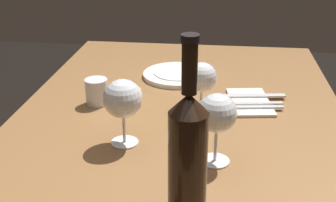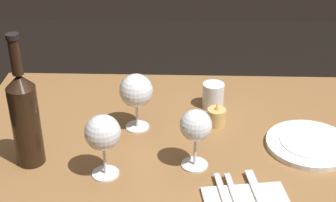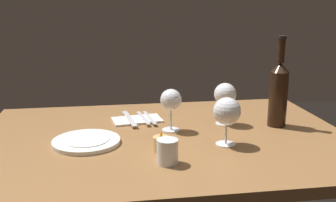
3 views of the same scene
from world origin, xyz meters
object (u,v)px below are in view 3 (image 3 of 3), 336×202
table_knife (129,119)px  fork_inner (143,118)px  fork_outer (150,118)px  water_tumbler (167,153)px  dinner_plate (86,141)px  wine_glass_centre (225,95)px  wine_glass_left (171,101)px  wine_glass_right (227,112)px  folded_napkin (137,120)px  votive_candle (161,144)px  wine_bottle (278,92)px

table_knife → fork_inner: bearing=-180.0°
fork_inner → fork_outer: size_ratio=1.00×
water_tumbler → dinner_plate: 0.32m
table_knife → wine_glass_centre: bearing=165.5°
wine_glass_left → fork_inner: bearing=-56.7°
wine_glass_left → wine_glass_right: (-0.16, 0.17, 0.00)m
water_tumbler → folded_napkin: bearing=-82.7°
folded_napkin → fork_inner: size_ratio=1.13×
wine_glass_left → fork_outer: wine_glass_left is taller
water_tumbler → fork_inner: (0.03, -0.43, -0.02)m
votive_candle → fork_outer: 0.33m
wine_glass_right → wine_glass_centre: (-0.06, -0.22, 0.00)m
wine_glass_left → wine_glass_centre: bearing=-168.7°
wine_glass_right → dinner_plate: (0.46, -0.08, -0.11)m
wine_glass_right → folded_napkin: wine_glass_right is taller
votive_candle → dinner_plate: 0.26m
wine_bottle → folded_napkin: 0.55m
wine_glass_centre → water_tumbler: wine_glass_centre is taller
fork_inner → table_knife: (0.06, 0.00, 0.00)m
wine_bottle → fork_outer: bearing=-16.5°
wine_glass_right → dinner_plate: wine_glass_right is taller
wine_bottle → fork_inner: bearing=-15.8°
wine_glass_right → fork_inner: bearing=-51.5°
water_tumbler → votive_candle: bearing=-87.2°
wine_glass_centre → votive_candle: bearing=40.6°
water_tumbler → fork_outer: 0.43m
wine_glass_centre → fork_outer: 0.31m
wine_glass_centre → water_tumbler: size_ratio=2.16×
wine_glass_centre → fork_outer: (0.28, -0.09, -0.11)m
wine_bottle → folded_napkin: (0.52, -0.14, -0.13)m
fork_inner → table_knife: bearing=0.0°
fork_outer → table_knife: same height
fork_outer → wine_glass_right: bearing=125.6°
folded_napkin → dinner_plate: bearing=50.6°
wine_glass_right → wine_bottle: (-0.25, -0.17, 0.02)m
wine_bottle → fork_outer: (0.47, -0.14, -0.12)m
folded_napkin → wine_glass_centre: bearing=164.3°
fork_inner → votive_candle: bearing=94.5°
wine_glass_right → votive_candle: bearing=6.0°
wine_glass_left → fork_inner: 0.19m
votive_candle → table_knife: 0.34m
dinner_plate → fork_inner: 0.31m
table_knife → wine_bottle: bearing=165.7°
fork_outer → wine_glass_left: bearing=115.3°
wine_glass_left → folded_napkin: wine_glass_left is taller
wine_glass_centre → wine_bottle: wine_bottle is taller
votive_candle → folded_napkin: bearing=-81.3°
dinner_plate → wine_bottle: bearing=-172.9°
water_tumbler → dinner_plate: water_tumbler is taller
wine_glass_right → wine_glass_centre: size_ratio=1.00×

